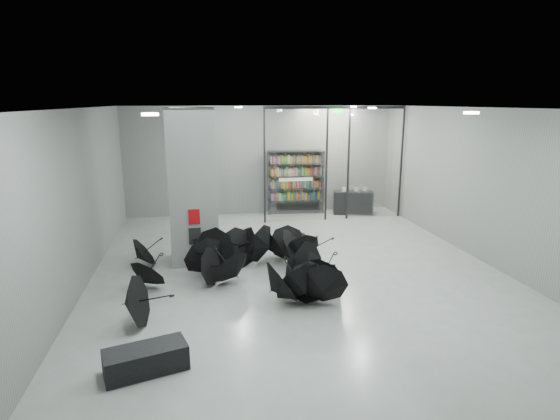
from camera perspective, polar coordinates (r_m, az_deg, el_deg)
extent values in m
plane|color=gray|center=(10.88, 3.03, -8.95)|extent=(14.00, 14.00, 0.00)
cube|color=slate|center=(10.06, 3.31, 12.62)|extent=(10.00, 14.00, 0.02)
cube|color=#5F615F|center=(17.07, -2.38, 6.24)|extent=(10.00, 0.02, 4.00)
cube|color=#5F615F|center=(4.24, 27.26, -18.60)|extent=(10.00, 0.02, 4.00)
cube|color=#5F615F|center=(10.34, -24.88, 0.23)|extent=(0.02, 14.00, 4.00)
cube|color=#5F615F|center=(12.43, 26.20, 2.14)|extent=(0.02, 14.00, 4.00)
cube|color=slate|center=(11.96, -10.87, 2.90)|extent=(1.20, 1.20, 4.00)
cube|color=#A50A07|center=(11.50, -10.74, -0.84)|extent=(0.28, 0.04, 0.38)
cube|color=black|center=(11.63, -10.63, -3.23)|extent=(0.30, 0.03, 0.42)
cube|color=#0CE533|center=(15.81, 7.30, 12.19)|extent=(0.30, 0.06, 0.15)
cube|color=silver|center=(15.79, 2.01, 5.65)|extent=(2.20, 0.02, 3.95)
cube|color=silver|center=(16.65, 11.86, 5.78)|extent=(2.00, 0.02, 3.95)
cube|color=black|center=(15.59, -1.96, 5.55)|extent=(0.06, 0.06, 4.00)
cube|color=black|center=(16.06, 5.87, 5.72)|extent=(0.06, 0.06, 4.00)
cube|color=black|center=(16.30, 8.58, 5.76)|extent=(0.06, 0.06, 4.00)
cube|color=black|center=(17.05, 14.99, 5.79)|extent=(0.06, 0.06, 4.00)
cube|color=black|center=(16.00, 7.10, 12.67)|extent=(5.00, 0.08, 0.10)
cube|color=black|center=(7.79, -16.50, -17.56)|extent=(1.36, 0.87, 0.41)
cube|color=black|center=(17.34, 9.17, 0.94)|extent=(1.54, 0.92, 0.87)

